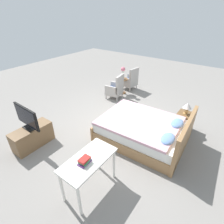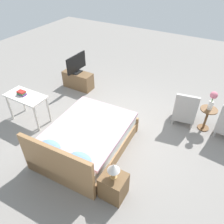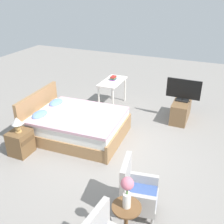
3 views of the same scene
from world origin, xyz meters
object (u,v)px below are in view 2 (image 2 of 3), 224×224
armchair_by_window_right (185,111)px  tv_stand (78,80)px  bed (86,140)px  table_lamp (114,169)px  nightstand (114,186)px  flower_vase (213,99)px  vanity_desk (26,99)px  tv_flatscreen (76,64)px  book_stack (22,93)px  side_table (207,116)px

armchair_by_window_right → tv_stand: 3.41m
armchair_by_window_right → bed: bearing=51.5°
table_lamp → nightstand: bearing=-90.0°
armchair_by_window_right → flower_vase: 0.74m
vanity_desk → tv_flatscreen: bearing=-91.9°
tv_flatscreen → vanity_desk: 1.98m
book_stack → bed: bearing=176.3°
side_table → tv_flatscreen: bearing=-0.9°
bed → nightstand: size_ratio=4.22×
side_table → vanity_desk: bearing=25.5°
bed → vanity_desk: bed is taller
nightstand → book_stack: 3.19m
table_lamp → tv_flatscreen: 4.01m
flower_vase → table_lamp: size_ratio=1.45×
flower_vase → bed: bearing=43.9°
flower_vase → book_stack: (4.09, 1.92, -0.07)m
flower_vase → tv_flatscreen: 3.93m
flower_vase → tv_flatscreen: size_ratio=0.56×
tv_flatscreen → book_stack: (0.16, 1.98, -0.01)m
flower_vase → nightstand: 3.00m
bed → side_table: bed is taller
nightstand → book_stack: bearing=-15.0°
bed → flower_vase: 3.01m
bed → book_stack: 2.04m
nightstand → table_lamp: size_ratio=1.58×
nightstand → vanity_desk: bearing=-15.7°
nightstand → table_lamp: table_lamp is taller
flower_vase → nightstand: (1.06, 2.73, -0.63)m
tv_stand → book_stack: 2.07m
tv_flatscreen → side_table: bearing=179.1°
side_table → vanity_desk: size_ratio=0.57×
nightstand → tv_flatscreen: 4.05m
side_table → nightstand: bearing=68.8°
armchair_by_window_right → side_table: size_ratio=1.54×
nightstand → tv_flatscreen: (2.87, -2.80, 0.56)m
nightstand → book_stack: size_ratio=2.23×
nightstand → tv_stand: (2.87, -2.80, 0.00)m
book_stack → nightstand: bearing=165.0°
tv_stand → nightstand: bearing=135.8°
tv_stand → vanity_desk: vanity_desk is taller
side_table → tv_flatscreen: size_ratio=0.70×
bed → book_stack: size_ratio=9.41×
bed → vanity_desk: bearing=-4.3°
armchair_by_window_right → nightstand: (0.53, 2.70, -0.11)m
flower_vase → nightstand: bearing=68.8°
table_lamp → book_stack: bearing=-15.0°
armchair_by_window_right → nightstand: armchair_by_window_right is taller
bed → armchair_by_window_right: 2.57m
tv_stand → tv_flatscreen: tv_flatscreen is taller
vanity_desk → book_stack: (0.09, 0.01, 0.17)m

